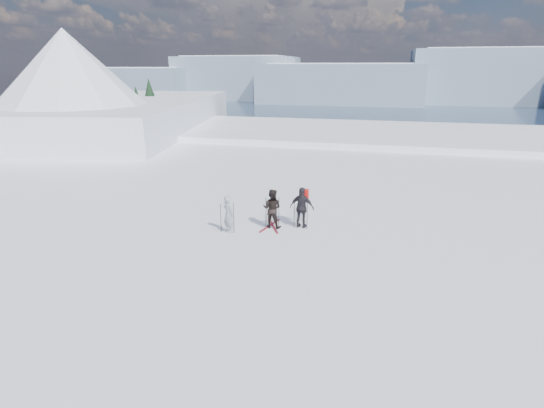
{
  "coord_description": "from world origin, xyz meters",
  "views": [
    {
      "loc": [
        2.21,
        -11.7,
        6.36
      ],
      "look_at": [
        -1.5,
        3.0,
        1.4
      ],
      "focal_mm": 28.0,
      "sensor_mm": 36.0,
      "label": 1
    }
  ],
  "objects": [
    {
      "name": "backpack",
      "position": [
        -0.58,
        4.7,
        1.97
      ],
      "size": [
        0.39,
        0.24,
        0.51
      ],
      "primitive_type": "cube",
      "rotation": [
        0.0,
        0.0,
        3.03
      ],
      "color": "red",
      "rests_on": "skier_pack"
    },
    {
      "name": "ski_poles",
      "position": [
        -1.94,
        3.86,
        0.63
      ],
      "size": [
        3.29,
        1.26,
        1.34
      ],
      "color": "black",
      "rests_on": "ground"
    },
    {
      "name": "far_mountain_range",
      "position": [
        29.6,
        454.78,
        -7.19
      ],
      "size": [
        770.0,
        110.0,
        53.0
      ],
      "color": "slate",
      "rests_on": "ground"
    },
    {
      "name": "skier_dark",
      "position": [
        -1.8,
        4.18,
        0.81
      ],
      "size": [
        0.83,
        0.67,
        1.63
      ],
      "primitive_type": "imported",
      "rotation": [
        0.0,
        0.0,
        3.07
      ],
      "color": "black",
      "rests_on": "ground"
    },
    {
      "name": "skier_pack",
      "position": [
        -0.61,
        4.45,
        0.86
      ],
      "size": [
        1.04,
        0.53,
        1.71
      ],
      "primitive_type": "imported",
      "rotation": [
        0.0,
        0.0,
        3.03
      ],
      "color": "black",
      "rests_on": "ground"
    },
    {
      "name": "near_ridge",
      "position": [
        -26.6,
        29.36,
        -3.48
      ],
      "size": [
        31.37,
        35.68,
        25.62
      ],
      "color": "white",
      "rests_on": "ground"
    },
    {
      "name": "lake_basin",
      "position": [
        0.0,
        30.0,
        -6.5
      ],
      "size": [
        820.0,
        820.0,
        71.62
      ],
      "color": "white",
      "rests_on": "ground"
    },
    {
      "name": "skis_loose",
      "position": [
        -1.85,
        4.28,
        0.01
      ],
      "size": [
        0.81,
        1.67,
        0.03
      ],
      "color": "black",
      "rests_on": "ground"
    },
    {
      "name": "skier_grey",
      "position": [
        -3.35,
        3.24,
        0.77
      ],
      "size": [
        0.67,
        0.62,
        1.53
      ],
      "primitive_type": "imported",
      "rotation": [
        0.0,
        0.0,
        2.54
      ],
      "color": "gray",
      "rests_on": "ground"
    }
  ]
}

